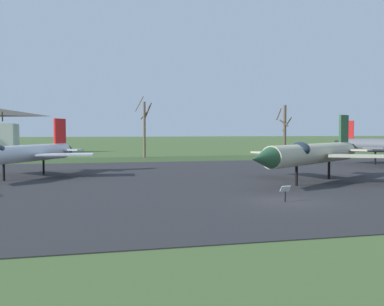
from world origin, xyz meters
name	(u,v)px	position (x,y,z in m)	size (l,w,h in m)	color
ground_plane	(287,202)	(0.00, 0.00, 0.00)	(600.00, 600.00, 0.00)	#425B2D
asphalt_apron	(218,179)	(0.00, 13.28, 0.03)	(100.97, 44.26, 0.05)	#28282B
grass_verge_strip	(160,159)	(0.00, 41.40, 0.03)	(160.97, 12.00, 0.06)	#334A25
jet_fighter_front_left	(311,153)	(6.15, 8.33, 2.38)	(15.07, 13.11, 5.59)	#B7B293
info_placard_front_left	(285,192)	(-0.22, -0.24, 0.63)	(0.59, 0.29, 0.99)	black
jet_fighter_rear_center	(23,153)	(-16.37, 17.94, 2.21)	(10.71, 14.53, 5.37)	silver
bare_tree_left_of_center	(144,127)	(-1.51, 45.90, 4.79)	(2.61, 1.73, 9.53)	brown
bare_tree_center	(284,129)	(21.32, 44.75, 4.41)	(2.77, 2.64, 8.33)	brown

